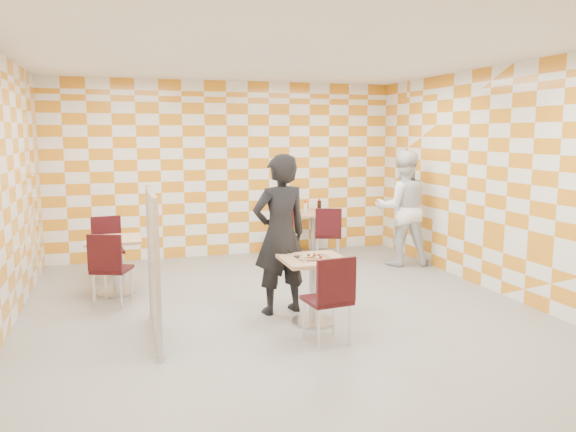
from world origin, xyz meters
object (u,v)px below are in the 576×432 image
object	(u,v)px
empty_table	(114,256)
chair_second_side	(286,225)
second_table	(313,226)
chair_main_front	(331,294)
partition	(153,264)
main_table	(313,279)
soda_bottle	(319,206)
chair_empty_near	(109,264)
chair_second_front	(328,231)
sport_bottle	(305,207)
chair_empty_far	(107,243)
man_dark	(280,234)
man_white	(403,208)

from	to	relation	value
empty_table	chair_second_side	bearing A→B (deg)	28.48
second_table	chair_second_side	size ratio (longest dim) A/B	0.81
empty_table	chair_main_front	xyz separation A→B (m)	(2.08, -2.58, 0.04)
partition	main_table	bearing A→B (deg)	-0.89
partition	soda_bottle	world-z (taller)	partition
chair_second_side	partition	bearing A→B (deg)	-125.77
chair_empty_near	partition	distance (m)	1.36
main_table	chair_empty_near	distance (m)	2.54
empty_table	chair_second_front	size ratio (longest dim) A/B	0.81
chair_main_front	partition	distance (m)	1.84
sport_bottle	chair_empty_far	bearing A→B (deg)	-165.68
empty_table	sport_bottle	distance (m)	3.60
second_table	partition	bearing A→B (deg)	-130.98
main_table	sport_bottle	size ratio (longest dim) A/B	3.75
chair_main_front	chair_empty_near	world-z (taller)	same
sport_bottle	soda_bottle	distance (m)	0.25
chair_main_front	chair_second_front	distance (m)	3.62
main_table	chair_second_side	bearing A→B (deg)	78.23
chair_empty_far	sport_bottle	world-z (taller)	sport_bottle
sport_bottle	chair_second_front	bearing A→B (deg)	-80.99
chair_second_side	partition	world-z (taller)	partition
chair_second_side	chair_second_front	bearing A→B (deg)	-56.24
chair_empty_near	chair_second_front	bearing A→B (deg)	22.50
chair_second_front	soda_bottle	size ratio (longest dim) A/B	4.02
chair_main_front	partition	xyz separation A→B (m)	(-1.67, 0.73, 0.25)
main_table	sport_bottle	bearing A→B (deg)	72.82
chair_second_side	sport_bottle	xyz separation A→B (m)	(0.36, 0.06, 0.29)
main_table	man_dark	distance (m)	0.69
man_dark	sport_bottle	bearing A→B (deg)	-125.10
partition	soda_bottle	bearing A→B (deg)	48.12
chair_empty_far	man_dark	distance (m)	2.96
second_table	partition	xyz separation A→B (m)	(-2.92, -3.36, 0.28)
partition	man_white	distance (m)	4.63
chair_empty_near	soda_bottle	xyz separation A→B (m)	(3.51, 2.15, 0.31)
chair_second_side	man_white	size ratio (longest dim) A/B	0.50
chair_second_side	partition	size ratio (longest dim) A/B	0.60
chair_main_front	chair_second_side	distance (m)	4.19
chair_second_side	soda_bottle	size ratio (longest dim) A/B	4.02
chair_empty_far	soda_bottle	world-z (taller)	soda_bottle
chair_main_front	soda_bottle	size ratio (longest dim) A/B	4.02
man_dark	second_table	bearing A→B (deg)	-127.58
sport_bottle	soda_bottle	bearing A→B (deg)	-12.74
chair_second_front	soda_bottle	distance (m)	0.81
chair_second_front	man_dark	world-z (taller)	man_dark
second_table	man_dark	xyz separation A→B (m)	(-1.44, -2.91, 0.44)
chair_main_front	main_table	bearing A→B (deg)	85.27
man_dark	soda_bottle	distance (m)	3.34
chair_second_front	man_dark	bearing A→B (deg)	-123.23
sport_bottle	chair_empty_near	bearing A→B (deg)	-146.08
second_table	soda_bottle	world-z (taller)	soda_bottle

